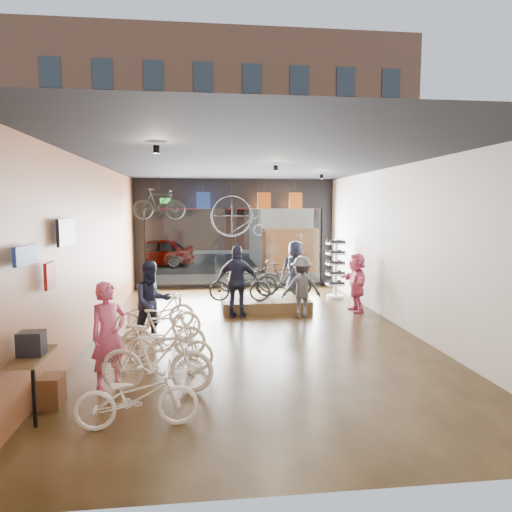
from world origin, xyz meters
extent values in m
cube|color=black|center=(0.00, 0.00, -0.02)|extent=(7.00, 12.00, 0.04)
cube|color=black|center=(0.00, 0.00, 3.82)|extent=(7.00, 12.00, 0.04)
cube|color=#A5603B|center=(-3.52, 0.00, 1.90)|extent=(0.04, 12.00, 3.80)
cube|color=beige|center=(3.52, 0.00, 1.90)|extent=(0.04, 12.00, 3.80)
cube|color=beige|center=(0.00, -6.02, 1.90)|extent=(7.00, 0.04, 3.80)
cube|color=#198C26|center=(-2.40, 5.88, 3.05)|extent=(0.35, 0.06, 0.18)
cube|color=black|center=(0.00, 15.00, -0.01)|extent=(30.00, 18.00, 0.02)
cube|color=slate|center=(0.00, 7.20, 0.06)|extent=(30.00, 2.40, 0.12)
cube|color=slate|center=(0.00, 19.00, 0.06)|extent=(30.00, 2.00, 0.12)
cube|color=brown|center=(0.00, 21.50, 7.00)|extent=(26.00, 5.00, 14.00)
imported|color=gray|center=(-3.56, 12.00, 0.68)|extent=(4.01, 1.61, 1.37)
imported|color=#EFDCC8|center=(-1.98, -4.40, 0.41)|extent=(1.58, 0.62, 0.82)
imported|color=#EFDCC8|center=(-1.84, -3.29, 0.52)|extent=(1.80, 0.77, 1.05)
imported|color=#EFDCC8|center=(-1.72, -2.25, 0.42)|extent=(1.67, 0.95, 0.83)
imported|color=#EFDCC8|center=(-1.87, -1.70, 0.47)|extent=(1.57, 0.45, 0.94)
imported|color=#EFDCC8|center=(-2.11, -0.47, 0.48)|extent=(1.86, 0.71, 0.97)
imported|color=#EFDCC8|center=(-2.10, 0.34, 0.46)|extent=(1.58, 0.69, 0.92)
cube|color=brown|center=(0.57, 2.43, 0.15)|extent=(2.40, 1.80, 0.30)
imported|color=black|center=(-0.16, 1.94, 0.73)|extent=(1.73, 0.84, 0.87)
imported|color=black|center=(1.13, 2.43, 0.78)|extent=(1.62, 0.57, 0.96)
imported|color=black|center=(0.23, 3.11, 0.78)|extent=(1.93, 1.02, 0.96)
imported|color=#CC4C72|center=(-2.59, -3.00, 0.84)|extent=(0.72, 0.71, 1.67)
imported|color=#161C33|center=(-2.19, -0.63, 0.86)|extent=(1.03, 0.94, 1.71)
imported|color=#161C33|center=(-0.26, 1.29, 0.93)|extent=(1.18, 0.76, 1.87)
imported|color=#3F3F44|center=(1.37, 1.15, 0.79)|extent=(1.02, 0.59, 1.57)
imported|color=#161C33|center=(1.67, 3.46, 0.90)|extent=(0.91, 0.62, 1.81)
imported|color=#CC4C72|center=(3.00, 1.70, 0.80)|extent=(0.51, 1.49, 1.59)
imported|color=black|center=(-2.45, 4.20, 2.93)|extent=(1.61, 0.59, 0.95)
cube|color=#1E3F99|center=(-1.10, 5.20, 3.05)|extent=(0.45, 0.03, 0.55)
cube|color=#CC5919|center=(0.94, 5.20, 3.05)|extent=(0.45, 0.03, 0.55)
cube|color=#CC5919|center=(2.02, 5.20, 3.05)|extent=(0.45, 0.03, 0.55)
camera|label=1|loc=(-1.11, -10.12, 2.80)|focal=32.00mm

